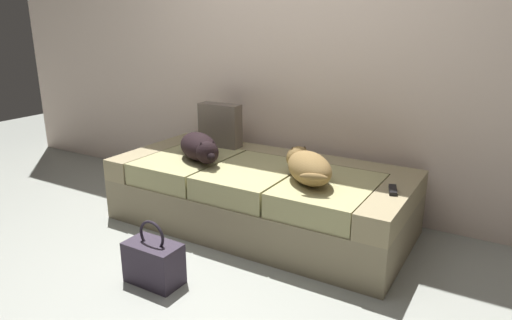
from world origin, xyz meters
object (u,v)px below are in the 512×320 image
(couch, at_px, (260,196))
(throw_pillow, at_px, (220,125))
(dog_tan, at_px, (307,166))
(tv_remote, at_px, (393,190))
(dog_dark, at_px, (200,147))
(handbag, at_px, (154,262))

(couch, relative_size, throw_pillow, 6.12)
(dog_tan, height_order, tv_remote, dog_tan)
(couch, bearing_deg, dog_tan, -17.53)
(dog_dark, bearing_deg, dog_tan, -0.74)
(tv_remote, height_order, throw_pillow, throw_pillow)
(couch, height_order, dog_tan, dog_tan)
(couch, xyz_separation_m, tv_remote, (0.94, -0.04, 0.24))
(couch, height_order, tv_remote, tv_remote)
(tv_remote, xyz_separation_m, throw_pillow, (-1.46, 0.32, 0.16))
(dog_dark, xyz_separation_m, handbag, (0.30, -0.84, -0.43))
(dog_dark, height_order, throw_pillow, throw_pillow)
(throw_pillow, bearing_deg, dog_dark, -75.76)
(dog_dark, relative_size, handbag, 1.37)
(tv_remote, relative_size, handbag, 0.40)
(throw_pillow, height_order, handbag, throw_pillow)
(dog_dark, height_order, tv_remote, dog_dark)
(dog_tan, xyz_separation_m, handbag, (-0.55, -0.83, -0.43))
(dog_dark, relative_size, dog_tan, 1.07)
(couch, relative_size, dog_tan, 4.31)
(couch, distance_m, handbag, 0.97)
(dog_dark, height_order, handbag, dog_dark)
(tv_remote, distance_m, handbag, 1.44)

